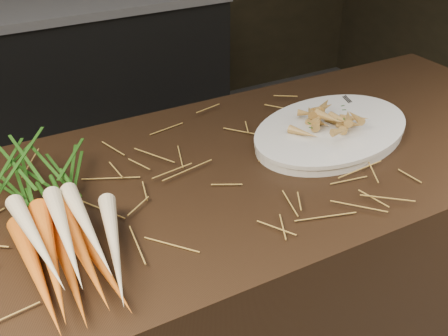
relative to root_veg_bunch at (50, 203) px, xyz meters
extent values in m
cube|color=black|center=(0.41, 1.90, -0.55)|extent=(1.80, 0.60, 0.80)
cube|color=#99999E|center=(0.41, 1.90, -0.13)|extent=(1.82, 0.62, 0.04)
cone|color=#C94F20|center=(-0.06, -0.15, -0.03)|extent=(0.04, 0.31, 0.04)
cone|color=#C94F20|center=(-0.01, -0.15, -0.03)|extent=(0.07, 0.31, 0.04)
cone|color=#C94F20|center=(0.04, -0.15, -0.03)|extent=(0.05, 0.31, 0.04)
cone|color=#C94F20|center=(-0.04, -0.16, 0.00)|extent=(0.08, 0.31, 0.04)
cone|color=#C94F20|center=(0.01, -0.16, 0.00)|extent=(0.05, 0.31, 0.04)
cone|color=beige|center=(-0.05, -0.14, 0.02)|extent=(0.05, 0.29, 0.05)
cone|color=beige|center=(-0.01, -0.15, 0.03)|extent=(0.06, 0.29, 0.04)
cone|color=beige|center=(0.03, -0.14, 0.02)|extent=(0.05, 0.29, 0.05)
cone|color=beige|center=(0.06, -0.18, 0.00)|extent=(0.10, 0.29, 0.03)
ellipsoid|color=#286B1D|center=(0.00, 0.11, 0.00)|extent=(0.21, 0.28, 0.10)
cube|color=silver|center=(0.84, 0.05, -0.02)|extent=(0.06, 0.17, 0.00)
camera|label=1|loc=(-0.14, -0.90, 0.59)|focal=45.00mm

